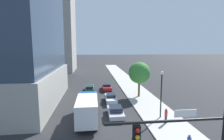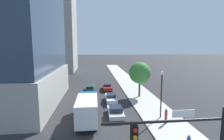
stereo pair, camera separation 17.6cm
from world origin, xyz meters
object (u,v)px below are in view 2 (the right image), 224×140
(construction_building, at_px, (58,23))
(box_truck, at_px, (87,107))
(street_lamp, at_px, (162,88))
(pedestrian_red_shirt, at_px, (166,116))
(car_green, at_px, (90,88))
(car_white, at_px, (111,98))
(car_red, at_px, (107,87))
(street_tree, at_px, (140,73))
(car_silver, at_px, (115,111))

(construction_building, relative_size, box_truck, 5.39)
(street_lamp, relative_size, pedestrian_red_shirt, 3.38)
(car_green, bearing_deg, box_truck, -90.00)
(car_white, relative_size, car_red, 0.97)
(car_white, distance_m, car_red, 8.13)
(street_tree, distance_m, car_red, 8.85)
(street_lamp, xyz_separation_m, car_silver, (-5.68, 1.22, -3.36))
(car_green, relative_size, car_red, 1.02)
(street_tree, relative_size, car_green, 1.32)
(street_lamp, height_order, car_white, street_lamp)
(car_green, height_order, pedestrian_red_shirt, pedestrian_red_shirt)
(box_truck, bearing_deg, car_white, 63.11)
(construction_building, xyz_separation_m, car_green, (12.40, -32.77, -17.43))
(car_red, relative_size, box_truck, 0.62)
(street_tree, xyz_separation_m, car_green, (-9.07, 4.93, -3.79))
(car_silver, xyz_separation_m, car_red, (0.00, 14.19, -0.00))
(box_truck, bearing_deg, street_tree, 46.13)
(construction_building, xyz_separation_m, box_truck, (12.40, -47.14, -16.34))
(car_green, distance_m, box_truck, 14.41)
(car_white, bearing_deg, pedestrian_red_shirt, -57.75)
(box_truck, bearing_deg, car_red, 76.66)
(car_green, height_order, car_white, car_green)
(car_green, xyz_separation_m, pedestrian_red_shirt, (9.29, -16.19, 0.36))
(car_red, bearing_deg, car_white, -90.00)
(pedestrian_red_shirt, bearing_deg, car_silver, 152.79)
(street_lamp, xyz_separation_m, car_white, (-5.68, 7.28, -3.36))
(car_red, height_order, pedestrian_red_shirt, pedestrian_red_shirt)
(street_tree, bearing_deg, car_green, 151.47)
(pedestrian_red_shirt, bearing_deg, car_white, 122.25)
(street_tree, xyz_separation_m, car_red, (-5.45, 5.84, -3.80))
(construction_building, height_order, pedestrian_red_shirt, construction_building)
(street_lamp, xyz_separation_m, car_green, (-9.31, 14.50, -3.36))
(car_white, height_order, car_red, car_white)
(construction_building, bearing_deg, car_silver, -70.82)
(street_tree, bearing_deg, car_red, 132.98)
(construction_building, xyz_separation_m, car_silver, (16.02, -46.06, -17.43))
(box_truck, height_order, pedestrian_red_shirt, box_truck)
(street_lamp, xyz_separation_m, pedestrian_red_shirt, (-0.02, -1.69, -3.00))
(construction_building, distance_m, car_white, 46.47)
(street_tree, bearing_deg, car_silver, -123.12)
(construction_building, height_order, box_truck, construction_building)
(street_tree, height_order, car_silver, street_tree)
(street_tree, xyz_separation_m, pedestrian_red_shirt, (0.22, -11.26, -3.43))
(street_tree, bearing_deg, box_truck, -133.87)
(pedestrian_red_shirt, bearing_deg, street_tree, 91.10)
(car_white, bearing_deg, street_lamp, -52.03)
(car_silver, distance_m, car_white, 6.06)
(construction_building, relative_size, car_white, 9.00)
(street_tree, relative_size, pedestrian_red_shirt, 3.55)
(car_green, relative_size, pedestrian_red_shirt, 2.69)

